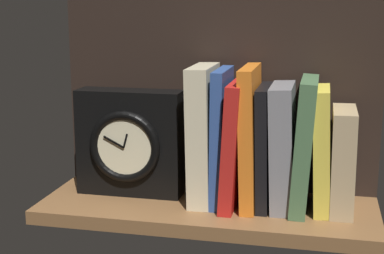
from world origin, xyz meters
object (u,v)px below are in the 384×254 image
book_black_skeptic (265,146)px  book_gray_chess (283,147)px  book_orange_pandolfini (251,137)px  book_green_romantic (304,144)px  book_red_requiem (235,143)px  book_tan_shortstories (343,160)px  framed_clock (130,143)px  book_cream_twain (204,134)px  book_yellow_seinlanguage (322,149)px  book_blue_modern (221,137)px

book_black_skeptic → book_gray_chess: 3.33cm
book_orange_pandolfini → book_green_romantic: (9.68, 0.00, -0.94)cm
book_red_requiem → book_tan_shortstories: 19.51cm
book_orange_pandolfini → book_green_romantic: book_orange_pandolfini is taller
book_tan_shortstories → framed_clock: bearing=179.3°
book_orange_pandolfini → book_tan_shortstories: size_ratio=1.38×
book_green_romantic → framed_clock: size_ratio=1.16×
framed_clock → book_green_romantic: bearing=-0.8°
book_cream_twain → book_yellow_seinlanguage: book_cream_twain is taller
book_black_skeptic → book_tan_shortstories: size_ratio=1.19×
book_red_requiem → book_cream_twain: bearing=180.0°
book_blue_modern → book_tan_shortstories: bearing=0.0°
book_blue_modern → book_yellow_seinlanguage: book_blue_modern is taller
book_yellow_seinlanguage → book_orange_pandolfini: bearing=180.0°
book_cream_twain → book_tan_shortstories: size_ratio=1.37×
book_gray_chess → book_yellow_seinlanguage: (6.91, 0.00, -0.15)cm
book_red_requiem → framed_clock: book_red_requiem is taller
book_black_skeptic → book_red_requiem: bearing=180.0°
book_red_requiem → book_gray_chess: book_red_requiem is taller
book_yellow_seinlanguage → book_tan_shortstories: size_ratio=1.19×
book_cream_twain → book_black_skeptic: bearing=0.0°
book_yellow_seinlanguage → book_black_skeptic: bearing=180.0°
book_red_requiem → book_orange_pandolfini: (2.82, 0.00, 1.34)cm
book_blue_modern → book_red_requiem: (2.60, 0.00, -1.06)cm
book_cream_twain → framed_clock: 14.97cm
book_black_skeptic → book_tan_shortstories: bearing=0.0°
framed_clock → book_tan_shortstories: bearing=-0.7°
book_cream_twain → book_gray_chess: book_cream_twain is taller
book_red_requiem → book_orange_pandolfini: book_orange_pandolfini is taller
book_yellow_seinlanguage → book_tan_shortstories: (3.72, 0.00, -1.81)cm
book_orange_pandolfini → book_yellow_seinlanguage: size_ratio=1.15×
framed_clock → book_orange_pandolfini: bearing=-1.2°
book_orange_pandolfini → framed_clock: (-23.52, 0.49, -2.59)cm
book_gray_chess → book_green_romantic: size_ratio=0.95×
book_cream_twain → book_tan_shortstories: bearing=0.0°
book_cream_twain → book_yellow_seinlanguage: (21.63, 0.00, -1.67)cm
book_green_romantic → book_yellow_seinlanguage: 3.25cm
book_orange_pandolfini → book_black_skeptic: size_ratio=1.15×
book_red_requiem → book_green_romantic: (12.50, 0.00, 0.40)cm
book_orange_pandolfini → book_black_skeptic: book_orange_pandolfini is taller
book_green_romantic → book_yellow_seinlanguage: bearing=0.0°
book_blue_modern → framed_clock: bearing=178.4°
book_blue_modern → book_yellow_seinlanguage: (18.26, 0.00, -1.42)cm
book_cream_twain → book_gray_chess: 14.79cm
book_orange_pandolfini → book_yellow_seinlanguage: 12.96cm
book_yellow_seinlanguage → book_tan_shortstories: book_yellow_seinlanguage is taller
book_orange_pandolfini → book_gray_chess: 6.13cm
book_blue_modern → book_tan_shortstories: book_blue_modern is taller
book_orange_pandolfini → book_yellow_seinlanguage: book_orange_pandolfini is taller
book_cream_twain → book_orange_pandolfini: same height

